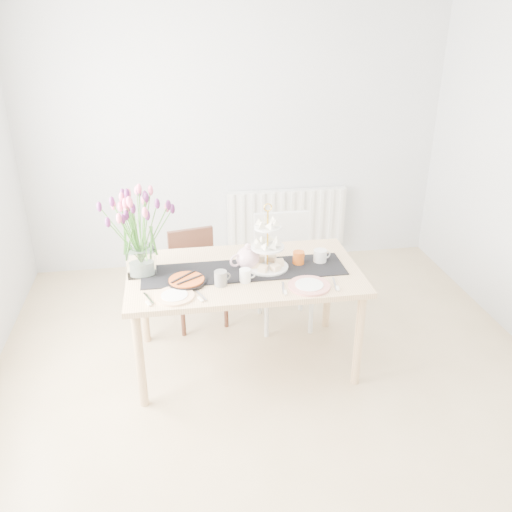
{
  "coord_description": "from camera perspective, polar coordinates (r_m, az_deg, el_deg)",
  "views": [
    {
      "loc": [
        -0.61,
        -2.82,
        2.43
      ],
      "look_at": [
        -0.09,
        0.44,
        0.88
      ],
      "focal_mm": 38.0,
      "sensor_mm": 36.0,
      "label": 1
    }
  ],
  "objects": [
    {
      "name": "mug_grey",
      "position": [
        3.54,
        -3.74,
        -2.36
      ],
      "size": [
        0.11,
        0.11,
        0.1
      ],
      "primitive_type": "cylinder",
      "rotation": [
        0.0,
        0.0,
        0.46
      ],
      "color": "slate",
      "rests_on": "dining_table"
    },
    {
      "name": "teapot",
      "position": [
        3.74,
        -0.88,
        -0.16
      ],
      "size": [
        0.32,
        0.3,
        0.17
      ],
      "primitive_type": null,
      "rotation": [
        0.0,
        0.0,
        0.38
      ],
      "color": "white",
      "rests_on": "dining_table"
    },
    {
      "name": "plate_left",
      "position": [
        3.45,
        -8.58,
        -4.2
      ],
      "size": [
        0.33,
        0.33,
        0.01
      ],
      "primitive_type": "cylinder",
      "rotation": [
        0.0,
        0.0,
        0.39
      ],
      "color": "white",
      "rests_on": "dining_table"
    },
    {
      "name": "cake_stand",
      "position": [
        3.72,
        1.21,
        0.37
      ],
      "size": [
        0.29,
        0.29,
        0.43
      ],
      "rotation": [
        0.0,
        0.0,
        -0.16
      ],
      "color": "gold",
      "rests_on": "dining_table"
    },
    {
      "name": "tulip_vase",
      "position": [
        3.64,
        -12.35,
        3.61
      ],
      "size": [
        0.69,
        0.69,
        0.6
      ],
      "rotation": [
        0.0,
        0.0,
        -0.21
      ],
      "color": "silver",
      "rests_on": "dining_table"
    },
    {
      "name": "chair_white",
      "position": [
        4.4,
        2.91,
        -0.55
      ],
      "size": [
        0.45,
        0.45,
        0.91
      ],
      "rotation": [
        0.0,
        0.0,
        -0.01
      ],
      "color": "silver",
      "rests_on": "ground"
    },
    {
      "name": "mug_orange",
      "position": [
        3.83,
        4.49,
        -0.21
      ],
      "size": [
        0.11,
        0.11,
        0.1
      ],
      "primitive_type": "cylinder",
      "rotation": [
        0.0,
        0.0,
        0.72
      ],
      "color": "#DD5D18",
      "rests_on": "dining_table"
    },
    {
      "name": "dining_table",
      "position": [
        3.78,
        -1.26,
        -2.61
      ],
      "size": [
        1.6,
        0.9,
        0.75
      ],
      "color": "tan",
      "rests_on": "ground"
    },
    {
      "name": "plate_right",
      "position": [
        3.55,
        5.62,
        -3.13
      ],
      "size": [
        0.32,
        0.32,
        0.01
      ],
      "primitive_type": "cylinder",
      "rotation": [
        0.0,
        0.0,
        -0.16
      ],
      "color": "silver",
      "rests_on": "dining_table"
    },
    {
      "name": "chair_brown",
      "position": [
        4.48,
        -6.44,
        -1.48
      ],
      "size": [
        0.46,
        0.46,
        0.76
      ],
      "rotation": [
        0.0,
        0.0,
        0.21
      ],
      "color": "#3D1E16",
      "rests_on": "ground"
    },
    {
      "name": "table_runner",
      "position": [
        3.74,
        -1.27,
        -1.52
      ],
      "size": [
        1.4,
        0.35,
        0.01
      ],
      "primitive_type": "cube",
      "color": "black",
      "rests_on": "dining_table"
    },
    {
      "name": "tart_tin",
      "position": [
        3.6,
        -7.31,
        -2.63
      ],
      "size": [
        0.26,
        0.26,
        0.03
      ],
      "rotation": [
        0.0,
        0.0,
        0.32
      ],
      "color": "black",
      "rests_on": "dining_table"
    },
    {
      "name": "room_shell",
      "position": [
        3.1,
        2.97,
        3.7
      ],
      "size": [
        4.5,
        4.5,
        4.5
      ],
      "color": "tan",
      "rests_on": "ground"
    },
    {
      "name": "cream_jug",
      "position": [
        3.87,
        6.76,
        -0.01
      ],
      "size": [
        0.11,
        0.11,
        0.09
      ],
      "primitive_type": "cylinder",
      "rotation": [
        0.0,
        0.0,
        0.16
      ],
      "color": "silver",
      "rests_on": "dining_table"
    },
    {
      "name": "mug_white",
      "position": [
        3.58,
        -1.16,
        -2.06
      ],
      "size": [
        0.08,
        0.08,
        0.09
      ],
      "primitive_type": "cylinder",
      "rotation": [
        0.0,
        0.0,
        0.04
      ],
      "color": "white",
      "rests_on": "dining_table"
    },
    {
      "name": "radiator",
      "position": [
        5.5,
        3.23,
        3.98
      ],
      "size": [
        1.2,
        0.08,
        0.6
      ],
      "primitive_type": "cube",
      "color": "white",
      "rests_on": "room_shell"
    }
  ]
}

